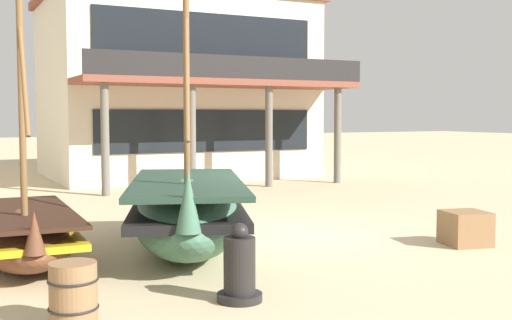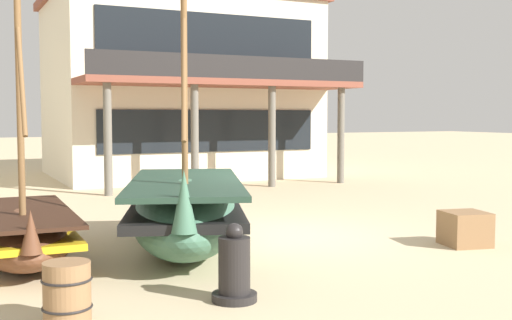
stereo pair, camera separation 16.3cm
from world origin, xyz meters
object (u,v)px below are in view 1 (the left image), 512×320
Objects in this scene: capstan_winch at (240,270)px; cargo_crate at (465,228)px; fishing_boat_near_left at (22,233)px; harbor_building_main at (174,87)px; fishing_boat_centre_large at (187,212)px; wooden_barrel at (73,294)px.

capstan_winch is 5.22m from cargo_crate.
harbor_building_main reaches higher than fishing_boat_near_left.
fishing_boat_centre_large reaches higher than capstan_winch.
wooden_barrel reaches higher than cargo_crate.
capstan_winch is at bearing -98.25° from fishing_boat_centre_large.
fishing_boat_centre_large reaches higher than wooden_barrel.
wooden_barrel is at bearing -87.63° from fishing_boat_near_left.
fishing_boat_near_left is 2.63m from fishing_boat_centre_large.
wooden_barrel is at bearing -112.95° from harbor_building_main.
cargo_crate is at bearing -15.80° from fishing_boat_near_left.
fishing_boat_near_left reaches higher than cargo_crate.
harbor_building_main is at bearing 73.26° from capstan_winch.
fishing_boat_near_left is at bearing -118.47° from harbor_building_main.
capstan_winch is (-0.44, -3.00, -0.28)m from fishing_boat_centre_large.
harbor_building_main is (4.52, 13.48, 2.72)m from fishing_boat_centre_large.
cargo_crate is (5.06, 1.31, -0.09)m from capstan_winch.
fishing_boat_centre_large is at bearing 81.75° from capstan_winch.
harbor_building_main is (6.98, 16.49, 3.05)m from wooden_barrel.
wooden_barrel is 7.20m from cargo_crate.
fishing_boat_centre_large is at bearing 50.72° from wooden_barrel.
fishing_boat_near_left is at bearing 92.37° from wooden_barrel.
cargo_crate is at bearing -89.64° from harbor_building_main.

